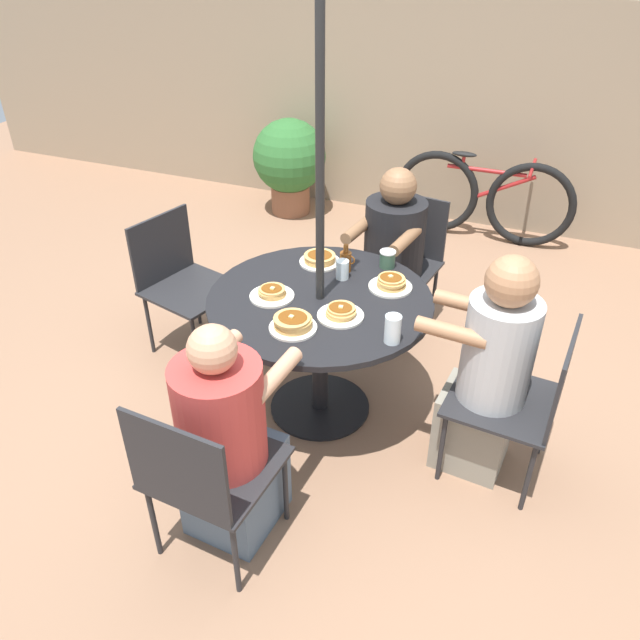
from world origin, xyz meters
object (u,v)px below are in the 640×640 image
Objects in this scene: patio_chair_east at (402,255)px; potted_shrub at (289,161)px; coffee_cup at (387,259)px; patio_table at (320,317)px; pancake_plate_b at (320,259)px; syrup_bottle at (346,261)px; patio_chair_west at (202,472)px; pancake_plate_e at (272,293)px; drinking_glass_a at (342,269)px; drinking_glass_b at (393,329)px; patio_chair_north at (524,396)px; diner_north at (488,376)px; patio_chair_south at (181,277)px; pancake_plate_c at (341,313)px; pancake_plate_d at (391,283)px; bicycle at (483,198)px; diner_east at (391,265)px; pancake_plate_a at (293,323)px; diner_west at (227,443)px.

potted_shrub reaches higher than patio_chair_east.
patio_table is at bearing -116.25° from coffee_cup.
syrup_bottle is at bearing -11.18° from pancake_plate_b.
patio_chair_west is at bearing 92.00° from patio_chair_east.
drinking_glass_a is at bearing 50.42° from pancake_plate_e.
drinking_glass_b is (0.58, -0.57, 0.04)m from pancake_plate_b.
patio_chair_north and patio_chair_east have the same top height.
patio_chair_south is (-1.89, 0.34, -0.06)m from diner_north.
pancake_plate_c is (0.16, -0.12, 0.14)m from patio_table.
pancake_plate_d is 0.48m from drinking_glass_b.
syrup_bottle is at bearing 107.25° from pancake_plate_c.
drinking_glass_a is (-0.18, -0.21, 0.00)m from coffee_cup.
patio_chair_north is at bearing 94.61° from patio_chair_south.
bicycle is (-0.63, 2.61, -0.13)m from patio_chair_north.
syrup_bottle reaches higher than patio_chair_south.
syrup_bottle is (0.10, 1.36, 0.29)m from patio_chair_west.
patio_chair_north is 0.18m from diner_north.
diner_north reaches higher than coffee_cup.
patio_chair_west is (0.94, -1.31, 0.00)m from patio_chair_south.
diner_east is 1.20m from pancake_plate_a.
pancake_plate_d is at bearing 67.94° from pancake_plate_c.
drinking_glass_b is at bearing 9.12° from pancake_plate_a.
patio_chair_east is 0.58× the size of bicycle.
drinking_glass_b is (0.32, -1.09, 0.29)m from diner_east.
pancake_plate_c is at bearing -70.64° from drinking_glass_a.
bicycle is at bearing 86.21° from patio_chair_west.
patio_chair_east is at bearing 43.48° from patio_chair_north.
pancake_plate_a is 1.00× the size of pancake_plate_c.
pancake_plate_e is 0.26× the size of potted_shrub.
patio_chair_north is 0.76× the size of diner_east.
diner_east is (0.12, 0.86, -0.10)m from patio_table.
patio_table is 5.07× the size of pancake_plate_a.
pancake_plate_a is at bearing 89.01° from diner_west.
patio_chair_west reaches higher than pancake_plate_b.
diner_north is 0.86m from coffee_cup.
patio_chair_north is at bearing 12.63° from drinking_glass_b.
potted_shrub is (-1.27, 2.72, -0.27)m from pancake_plate_a.
patio_chair_north reaches higher than drinking_glass_a.
patio_chair_south is at bearing 156.54° from pancake_plate_e.
diner_east is at bearing 63.34° from pancake_plate_b.
diner_west is (-1.11, -0.78, 0.00)m from patio_chair_north.
pancake_plate_d is at bearing 102.88° from patio_chair_south.
patio_chair_north is 0.69m from drinking_glass_b.
patio_chair_east reaches higher than pancake_plate_b.
patio_chair_north is at bearing -47.19° from potted_shrub.
pancake_plate_a is at bearing -65.03° from potted_shrub.
pancake_plate_c is at bearing -57.37° from pancake_plate_b.
patio_chair_north is 1.00× the size of patio_chair_east.
drinking_glass_a is at bearing 89.24° from patio_chair_west.
syrup_bottle is at bearing 89.96° from patio_chair_west.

